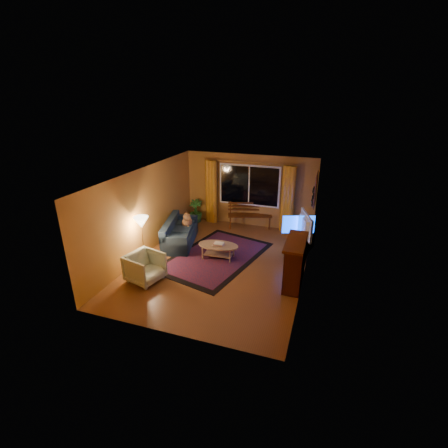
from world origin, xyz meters
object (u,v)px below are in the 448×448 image
(coffee_table, at_px, (218,251))
(tv_console, at_px, (300,244))
(bench, at_px, (250,221))
(sofa, at_px, (180,232))
(armchair, at_px, (145,266))
(floor_lamp, at_px, (143,241))

(coffee_table, bearing_deg, tv_console, 26.41)
(bench, distance_m, coffee_table, 2.51)
(sofa, xyz_separation_m, armchair, (0.15, -2.26, 0.02))
(coffee_table, xyz_separation_m, tv_console, (2.15, 1.07, 0.07))
(bench, height_order, tv_console, tv_console)
(floor_lamp, distance_m, tv_console, 4.47)
(bench, bearing_deg, tv_console, -54.62)
(bench, relative_size, coffee_table, 1.30)
(bench, bearing_deg, coffee_table, -113.60)
(sofa, height_order, coffee_table, sofa)
(bench, bearing_deg, armchair, -128.21)
(sofa, height_order, tv_console, sofa)
(bench, xyz_separation_m, armchair, (-1.58, -4.20, 0.18))
(armchair, relative_size, coffee_table, 0.70)
(sofa, xyz_separation_m, coffee_table, (1.46, -0.56, -0.17))
(floor_lamp, height_order, coffee_table, floor_lamp)
(floor_lamp, bearing_deg, coffee_table, 26.48)
(bench, relative_size, armchair, 1.86)
(armchair, height_order, coffee_table, armchair)
(bench, height_order, armchair, armchair)
(sofa, relative_size, tv_console, 1.40)
(armchair, relative_size, floor_lamp, 0.60)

